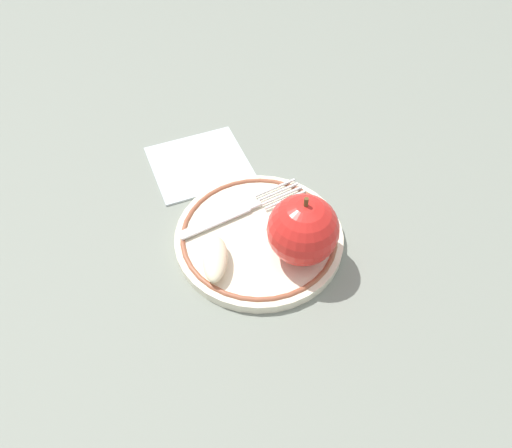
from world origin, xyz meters
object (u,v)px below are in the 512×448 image
at_px(napkin_folded, 199,163).
at_px(fork, 239,211).
at_px(apple_red_whole, 303,230).
at_px(apple_slice_front, 215,259).
at_px(plate, 256,239).

bearing_deg(napkin_folded, fork, -14.34).
height_order(fork, napkin_folded, fork).
height_order(apple_red_whole, napkin_folded, apple_red_whole).
xyz_separation_m(apple_slice_front, fork, (-0.04, 0.07, -0.01)).
distance_m(apple_red_whole, apple_slice_front, 0.10).
bearing_deg(plate, apple_slice_front, -90.50).
bearing_deg(apple_red_whole, apple_slice_front, -123.48).
bearing_deg(napkin_folded, plate, -14.16).
bearing_deg(apple_slice_front, apple_red_whole, -79.82).
distance_m(apple_slice_front, napkin_folded, 0.18).
bearing_deg(apple_slice_front, plate, -46.84).
bearing_deg(napkin_folded, apple_slice_front, -33.25).
xyz_separation_m(plate, napkin_folded, (-0.15, 0.04, -0.01)).
xyz_separation_m(fork, napkin_folded, (-0.11, 0.03, -0.01)).
bearing_deg(plate, apple_red_whole, 20.30).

